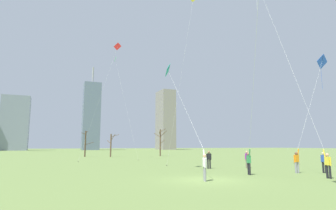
{
  "coord_description": "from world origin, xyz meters",
  "views": [
    {
      "loc": [
        -9.0,
        -15.23,
        2.11
      ],
      "look_at": [
        0.0,
        6.0,
        5.51
      ],
      "focal_mm": 29.51,
      "sensor_mm": 36.0,
      "label": 1
    }
  ],
  "objects_px": {
    "distant_kite_low_near_trees_green": "(117,67)",
    "distant_kite_drifting_right_red": "(115,55)",
    "kite_flyer_midfield_left_orange": "(251,130)",
    "bystander_far_off_by_trees": "(324,161)",
    "kite_flyer_foreground_left_white": "(305,105)",
    "bystander_strolling_midfield": "(209,159)",
    "bare_tree_far_right_edge": "(111,144)",
    "bare_tree_right_of_center": "(160,141)",
    "bare_tree_left_of_center": "(86,143)",
    "bystander_watching_nearby": "(247,158)",
    "distant_kite_high_overhead_yellow": "(192,10)",
    "kite_flyer_midfield_center_blue": "(304,133)",
    "kite_flyer_midfield_right_teal": "(194,137)"
  },
  "relations": [
    {
      "from": "distant_kite_drifting_right_red",
      "to": "bystander_far_off_by_trees",
      "type": "bearing_deg",
      "value": -62.07
    },
    {
      "from": "kite_flyer_foreground_left_white",
      "to": "bystander_strolling_midfield",
      "type": "xyz_separation_m",
      "value": [
        -3.64,
        7.8,
        -4.18
      ]
    },
    {
      "from": "distant_kite_low_near_trees_green",
      "to": "bare_tree_left_of_center",
      "type": "distance_m",
      "value": 16.79
    },
    {
      "from": "distant_kite_low_near_trees_green",
      "to": "bare_tree_far_right_edge",
      "type": "bearing_deg",
      "value": 82.92
    },
    {
      "from": "kite_flyer_midfield_center_blue",
      "to": "bare_tree_left_of_center",
      "type": "distance_m",
      "value": 40.65
    },
    {
      "from": "bare_tree_far_right_edge",
      "to": "bystander_strolling_midfield",
      "type": "bearing_deg",
      "value": -84.16
    },
    {
      "from": "bystander_strolling_midfield",
      "to": "bystander_watching_nearby",
      "type": "distance_m",
      "value": 3.72
    },
    {
      "from": "bystander_far_off_by_trees",
      "to": "distant_kite_drifting_right_red",
      "type": "relative_size",
      "value": 0.1
    },
    {
      "from": "bystander_strolling_midfield",
      "to": "bystander_watching_nearby",
      "type": "xyz_separation_m",
      "value": [
        3.59,
        -0.97,
        0.0
      ]
    },
    {
      "from": "distant_kite_drifting_right_red",
      "to": "bare_tree_far_right_edge",
      "type": "distance_m",
      "value": 19.55
    },
    {
      "from": "kite_flyer_midfield_center_blue",
      "to": "bare_tree_right_of_center",
      "type": "xyz_separation_m",
      "value": [
        1.5,
        36.12,
        -0.13
      ]
    },
    {
      "from": "kite_flyer_midfield_center_blue",
      "to": "distant_kite_high_overhead_yellow",
      "type": "bearing_deg",
      "value": 112.59
    },
    {
      "from": "kite_flyer_midfield_left_orange",
      "to": "distant_kite_high_overhead_yellow",
      "type": "bearing_deg",
      "value": 80.47
    },
    {
      "from": "distant_kite_low_near_trees_green",
      "to": "distant_kite_drifting_right_red",
      "type": "height_order",
      "value": "distant_kite_low_near_trees_green"
    },
    {
      "from": "kite_flyer_midfield_left_orange",
      "to": "bare_tree_left_of_center",
      "type": "relative_size",
      "value": 3.39
    },
    {
      "from": "bystander_strolling_midfield",
      "to": "bare_tree_far_right_edge",
      "type": "height_order",
      "value": "bare_tree_far_right_edge"
    },
    {
      "from": "kite_flyer_foreground_left_white",
      "to": "kite_flyer_midfield_right_teal",
      "type": "bearing_deg",
      "value": 168.03
    },
    {
      "from": "kite_flyer_midfield_left_orange",
      "to": "bystander_far_off_by_trees",
      "type": "distance_m",
      "value": 7.45
    },
    {
      "from": "kite_flyer_midfield_left_orange",
      "to": "bystander_watching_nearby",
      "type": "distance_m",
      "value": 8.12
    },
    {
      "from": "kite_flyer_midfield_left_orange",
      "to": "bare_tree_right_of_center",
      "type": "bearing_deg",
      "value": 77.89
    },
    {
      "from": "kite_flyer_midfield_center_blue",
      "to": "bystander_watching_nearby",
      "type": "distance_m",
      "value": 5.74
    },
    {
      "from": "bystander_far_off_by_trees",
      "to": "bystander_watching_nearby",
      "type": "distance_m",
      "value": 6.61
    },
    {
      "from": "distant_kite_low_near_trees_green",
      "to": "bare_tree_left_of_center",
      "type": "xyz_separation_m",
      "value": [
        -3.36,
        10.62,
        -12.56
      ]
    },
    {
      "from": "bare_tree_right_of_center",
      "to": "kite_flyer_foreground_left_white",
      "type": "bearing_deg",
      "value": -95.07
    },
    {
      "from": "bare_tree_left_of_center",
      "to": "bare_tree_right_of_center",
      "type": "distance_m",
      "value": 14.65
    },
    {
      "from": "distant_kite_low_near_trees_green",
      "to": "kite_flyer_midfield_center_blue",
      "type": "bearing_deg",
      "value": -71.05
    },
    {
      "from": "kite_flyer_midfield_right_teal",
      "to": "bare_tree_left_of_center",
      "type": "bearing_deg",
      "value": 93.9
    },
    {
      "from": "kite_flyer_midfield_center_blue",
      "to": "bare_tree_left_of_center",
      "type": "height_order",
      "value": "kite_flyer_midfield_center_blue"
    },
    {
      "from": "bystander_far_off_by_trees",
      "to": "distant_kite_low_near_trees_green",
      "type": "relative_size",
      "value": 0.09
    },
    {
      "from": "kite_flyer_midfield_center_blue",
      "to": "kite_flyer_foreground_left_white",
      "type": "bearing_deg",
      "value": -134.66
    },
    {
      "from": "bare_tree_far_right_edge",
      "to": "bare_tree_left_of_center",
      "type": "height_order",
      "value": "bare_tree_left_of_center"
    },
    {
      "from": "bystander_far_off_by_trees",
      "to": "bystander_watching_nearby",
      "type": "xyz_separation_m",
      "value": [
        -2.48,
        6.13,
        0.0
      ]
    },
    {
      "from": "bystander_watching_nearby",
      "to": "bystander_strolling_midfield",
      "type": "bearing_deg",
      "value": 164.89
    },
    {
      "from": "kite_flyer_midfield_center_blue",
      "to": "distant_kite_low_near_trees_green",
      "type": "height_order",
      "value": "distant_kite_low_near_trees_green"
    },
    {
      "from": "bystander_strolling_midfield",
      "to": "bare_tree_right_of_center",
      "type": "distance_m",
      "value": 31.09
    },
    {
      "from": "kite_flyer_midfield_left_orange",
      "to": "bare_tree_far_right_edge",
      "type": "xyz_separation_m",
      "value": [
        -2.05,
        37.3,
        -0.85
      ]
    },
    {
      "from": "kite_flyer_midfield_right_teal",
      "to": "bystander_far_off_by_trees",
      "type": "bearing_deg",
      "value": -5.74
    },
    {
      "from": "kite_flyer_midfield_right_teal",
      "to": "distant_kite_drifting_right_red",
      "type": "bearing_deg",
      "value": 92.88
    },
    {
      "from": "kite_flyer_midfield_right_teal",
      "to": "distant_kite_low_near_trees_green",
      "type": "distance_m",
      "value": 30.69
    },
    {
      "from": "bare_tree_right_of_center",
      "to": "distant_kite_low_near_trees_green",
      "type": "bearing_deg",
      "value": -143.49
    },
    {
      "from": "distant_kite_high_overhead_yellow",
      "to": "bare_tree_left_of_center",
      "type": "bearing_deg",
      "value": 106.95
    },
    {
      "from": "bystander_far_off_by_trees",
      "to": "kite_flyer_foreground_left_white",
      "type": "bearing_deg",
      "value": -164.0
    },
    {
      "from": "distant_kite_low_near_trees_green",
      "to": "bare_tree_left_of_center",
      "type": "bearing_deg",
      "value": 107.55
    },
    {
      "from": "kite_flyer_foreground_left_white",
      "to": "distant_kite_high_overhead_yellow",
      "type": "bearing_deg",
      "value": 101.67
    },
    {
      "from": "distant_kite_low_near_trees_green",
      "to": "bare_tree_right_of_center",
      "type": "distance_m",
      "value": 18.39
    },
    {
      "from": "bare_tree_left_of_center",
      "to": "bare_tree_right_of_center",
      "type": "height_order",
      "value": "bare_tree_right_of_center"
    },
    {
      "from": "distant_kite_drifting_right_red",
      "to": "bare_tree_left_of_center",
      "type": "relative_size",
      "value": 3.39
    },
    {
      "from": "kite_flyer_midfield_left_orange",
      "to": "distant_kite_drifting_right_red",
      "type": "xyz_separation_m",
      "value": [
        -4.85,
        22.67,
        11.82
      ]
    },
    {
      "from": "bare_tree_left_of_center",
      "to": "distant_kite_high_overhead_yellow",
      "type": "bearing_deg",
      "value": -73.05
    },
    {
      "from": "bare_tree_right_of_center",
      "to": "kite_flyer_midfield_left_orange",
      "type": "bearing_deg",
      "value": -102.11
    }
  ]
}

